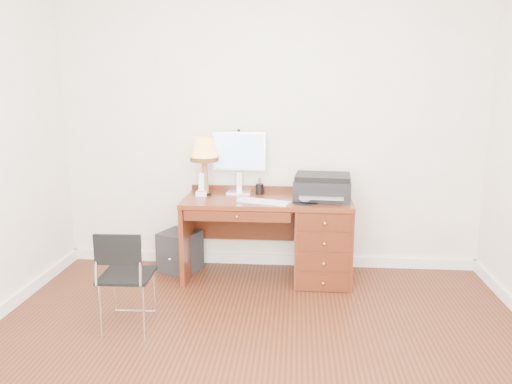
# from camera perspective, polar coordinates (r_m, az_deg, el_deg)

# --- Properties ---
(ground) EXTENTS (4.00, 4.00, 0.00)m
(ground) POSITION_cam_1_polar(r_m,az_deg,el_deg) (3.46, -0.21, -18.29)
(ground) COLOR #3A190D
(ground) RESTS_ON ground
(room_shell) EXTENTS (4.00, 4.00, 4.00)m
(room_shell) POSITION_cam_1_polar(r_m,az_deg,el_deg) (3.99, 0.59, -13.08)
(room_shell) COLOR white
(room_shell) RESTS_ON ground
(desk) EXTENTS (1.50, 0.67, 0.75)m
(desk) POSITION_cam_1_polar(r_m,az_deg,el_deg) (4.57, 5.34, -4.90)
(desk) COLOR maroon
(desk) RESTS_ON ground
(monitor) EXTENTS (0.50, 0.16, 0.57)m
(monitor) POSITION_cam_1_polar(r_m,az_deg,el_deg) (4.68, -1.97, 4.31)
(monitor) COLOR silver
(monitor) RESTS_ON desk
(keyboard) EXTENTS (0.48, 0.27, 0.02)m
(keyboard) POSITION_cam_1_polar(r_m,az_deg,el_deg) (4.32, 0.89, -1.10)
(keyboard) COLOR white
(keyboard) RESTS_ON desk
(mouse_pad) EXTENTS (0.22, 0.22, 0.04)m
(mouse_pad) POSITION_cam_1_polar(r_m,az_deg,el_deg) (4.34, 5.66, -1.04)
(mouse_pad) COLOR black
(mouse_pad) RESTS_ON desk
(printer) EXTENTS (0.53, 0.43, 0.22)m
(printer) POSITION_cam_1_polar(r_m,az_deg,el_deg) (4.49, 7.60, 0.61)
(printer) COLOR black
(printer) RESTS_ON desk
(leg_lamp) EXTENTS (0.26, 0.26, 0.53)m
(leg_lamp) POSITION_cam_1_polar(r_m,az_deg,el_deg) (4.58, -5.92, 4.46)
(leg_lamp) COLOR black
(leg_lamp) RESTS_ON desk
(phone) EXTENTS (0.10, 0.10, 0.21)m
(phone) POSITION_cam_1_polar(r_m,az_deg,el_deg) (4.61, -6.23, 0.33)
(phone) COLOR white
(phone) RESTS_ON desk
(pen_cup) EXTENTS (0.08, 0.08, 0.09)m
(pen_cup) POSITION_cam_1_polar(r_m,az_deg,el_deg) (4.65, 0.42, 0.34)
(pen_cup) COLOR black
(pen_cup) RESTS_ON desk
(chair) EXTENTS (0.37, 0.37, 0.76)m
(chair) POSITION_cam_1_polar(r_m,az_deg,el_deg) (3.69, -14.88, -8.68)
(chair) COLOR black
(chair) RESTS_ON ground
(equipment_box) EXTENTS (0.43, 0.43, 0.38)m
(equipment_box) POSITION_cam_1_polar(r_m,az_deg,el_deg) (4.86, -8.67, -6.70)
(equipment_box) COLOR black
(equipment_box) RESTS_ON ground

